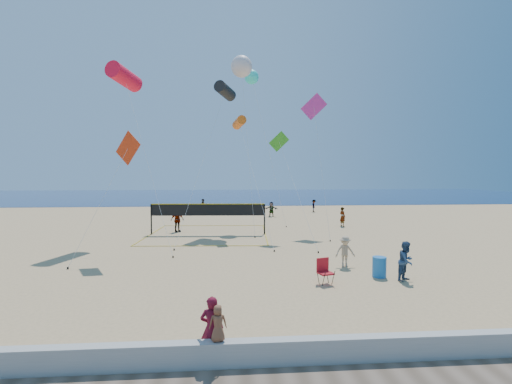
{
  "coord_description": "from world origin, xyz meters",
  "views": [
    {
      "loc": [
        -0.63,
        -10.79,
        4.49
      ],
      "look_at": [
        0.32,
        2.0,
        3.82
      ],
      "focal_mm": 24.0,
      "sensor_mm": 36.0,
      "label": 1
    }
  ],
  "objects": [
    {
      "name": "kite_6",
      "position": [
        0.31,
        18.27,
        13.47
      ],
      "size": [
        2.01,
        6.22,
        14.37
      ],
      "rotation": [
        0.0,
        0.0,
        -0.13
      ],
      "color": "silver",
      "rests_on": "ground"
    },
    {
      "name": "kite_3",
      "position": [
        -6.22,
        8.04,
        5.67
      ],
      "size": [
        3.04,
        2.93,
        6.81
      ],
      "rotation": [
        0.0,
        0.0,
        -0.38
      ],
      "color": "red",
      "rests_on": "ground"
    },
    {
      "name": "volleyball_net",
      "position": [
        -2.33,
        14.7,
        1.57
      ],
      "size": [
        9.07,
        8.93,
        2.3
      ],
      "rotation": [
        0.0,
        0.0,
        -0.05
      ],
      "color": "black",
      "rests_on": "ground"
    },
    {
      "name": "bystander_a",
      "position": [
        6.73,
        2.91,
        0.83
      ],
      "size": [
        1.03,
        0.98,
        1.67
      ],
      "primitive_type": "imported",
      "rotation": [
        0.0,
        0.0,
        0.62
      ],
      "color": "navy",
      "rests_on": "ground"
    },
    {
      "name": "far_person_0",
      "position": [
        -4.8,
        15.95,
        0.94
      ],
      "size": [
        1.15,
        1.03,
        1.87
      ],
      "primitive_type": "imported",
      "rotation": [
        0.0,
        0.0,
        0.66
      ],
      "color": "gray",
      "rests_on": "ground"
    },
    {
      "name": "far_person_2",
      "position": [
        8.93,
        17.78,
        0.83
      ],
      "size": [
        0.6,
        0.71,
        1.65
      ],
      "primitive_type": "imported",
      "rotation": [
        0.0,
        0.0,
        1.98
      ],
      "color": "gray",
      "rests_on": "ground"
    },
    {
      "name": "seawall",
      "position": [
        0.0,
        -3.0,
        0.3
      ],
      "size": [
        32.0,
        0.3,
        0.6
      ],
      "primitive_type": "cube",
      "color": "#B2B1AD",
      "rests_on": "ground"
    },
    {
      "name": "far_person_1",
      "position": [
        3.64,
        25.05,
        0.78
      ],
      "size": [
        1.51,
        0.9,
        1.56
      ],
      "primitive_type": "imported",
      "rotation": [
        0.0,
        0.0,
        -0.33
      ],
      "color": "gray",
      "rests_on": "ground"
    },
    {
      "name": "far_person_4",
      "position": [
        9.26,
        29.2,
        0.73
      ],
      "size": [
        0.65,
        1.0,
        1.45
      ],
      "primitive_type": "imported",
      "rotation": [
        0.0,
        0.0,
        1.44
      ],
      "color": "gray",
      "rests_on": "ground"
    },
    {
      "name": "camp_chair",
      "position": [
        3.18,
        2.77,
        0.58
      ],
      "size": [
        0.69,
        0.8,
        1.15
      ],
      "rotation": [
        0.0,
        0.0,
        0.31
      ],
      "color": "#B3141D",
      "rests_on": "ground"
    },
    {
      "name": "kite_2",
      "position": [
        0.02,
        15.11,
        8.34
      ],
      "size": [
        2.42,
        7.39,
        8.8
      ],
      "rotation": [
        0.0,
        0.0,
        0.25
      ],
      "color": "orange",
      "rests_on": "ground"
    },
    {
      "name": "kite_4",
      "position": [
        2.89,
        13.11,
        6.39
      ],
      "size": [
        2.31,
        5.46,
        7.55
      ],
      "rotation": [
        0.0,
        0.0,
        0.25
      ],
      "color": "green",
      "rests_on": "ground"
    },
    {
      "name": "toddler",
      "position": [
        -0.94,
        -2.98,
        1.03
      ],
      "size": [
        0.44,
        0.3,
        0.85
      ],
      "primitive_type": "imported",
      "rotation": [
        0.0,
        0.0,
        3.22
      ],
      "color": "brown",
      "rests_on": "seawall"
    },
    {
      "name": "ground",
      "position": [
        0.0,
        0.0,
        0.0
      ],
      "size": [
        120.0,
        120.0,
        0.0
      ],
      "primitive_type": "plane",
      "color": "tan",
      "rests_on": "ground"
    },
    {
      "name": "ocean",
      "position": [
        0.0,
        62.0,
        0.01
      ],
      "size": [
        140.0,
        50.0,
        0.03
      ],
      "primitive_type": "cube",
      "color": "navy",
      "rests_on": "ground"
    },
    {
      "name": "trash_barrel",
      "position": [
        5.83,
        3.5,
        0.44
      ],
      "size": [
        0.68,
        0.68,
        0.88
      ],
      "primitive_type": "cylinder",
      "rotation": [
        0.0,
        0.0,
        0.19
      ],
      "color": "#1B67B4",
      "rests_on": "ground"
    },
    {
      "name": "kite_0",
      "position": [
        -7.81,
        13.37,
        11.07
      ],
      "size": [
        5.08,
        7.28,
        11.82
      ],
      "rotation": [
        0.0,
        0.0,
        -0.31
      ],
      "color": "red",
      "rests_on": "ground"
    },
    {
      "name": "far_person_3",
      "position": [
        -3.79,
        28.63,
        0.82
      ],
      "size": [
        0.91,
        0.77,
        1.64
      ],
      "primitive_type": "imported",
      "rotation": [
        0.0,
        0.0,
        0.21
      ],
      "color": "gray",
      "rests_on": "ground"
    },
    {
      "name": "woman",
      "position": [
        -1.09,
        -2.7,
        0.78
      ],
      "size": [
        0.6,
        0.43,
        1.56
      ],
      "primitive_type": "imported",
      "rotation": [
        0.0,
        0.0,
        3.04
      ],
      "color": "maroon",
      "rests_on": "ground"
    },
    {
      "name": "bystander_b",
      "position": [
        4.89,
        5.24,
        0.75
      ],
      "size": [
        0.97,
        0.56,
        1.5
      ],
      "primitive_type": "imported",
      "rotation": [
        0.0,
        0.0,
        0.01
      ],
      "color": "tan",
      "rests_on": "ground"
    },
    {
      "name": "kite_5",
      "position": [
        6.0,
        16.13,
        9.51
      ],
      "size": [
        2.14,
        5.16,
        10.92
      ],
      "rotation": [
        0.0,
        0.0,
        0.12
      ],
      "color": "#C22D90",
      "rests_on": "ground"
    },
    {
      "name": "kite_1",
      "position": [
        -1.06,
        17.34,
        11.2
      ],
      "size": [
        3.86,
        9.23,
        11.84
      ],
      "rotation": [
        0.0,
        0.0,
        -0.43
      ],
      "color": "black",
      "rests_on": "ground"
    },
    {
      "name": "kite_7",
      "position": [
        1.26,
        20.06,
        13.12
      ],
      "size": [
        3.51,
        3.13,
        13.77
      ],
      "rotation": [
        0.0,
        0.0,
        0.09
      ],
      "color": "#2FE9DF",
      "rests_on": "ground"
    }
  ]
}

